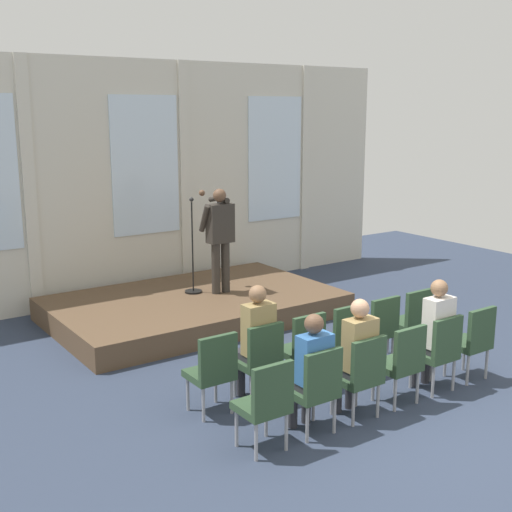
{
  "coord_description": "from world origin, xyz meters",
  "views": [
    {
      "loc": [
        -5.04,
        -4.21,
        3.29
      ],
      "look_at": [
        0.14,
        3.24,
        1.27
      ],
      "focal_mm": 46.86,
      "sensor_mm": 36.0,
      "label": 1
    }
  ],
  "objects_px": {
    "chair_r0_c4": "(378,327)",
    "chair_r1_c1": "(316,386)",
    "mic_stand": "(193,272)",
    "audience_r1_c1": "(311,367)",
    "audience_r0_c1": "(256,336)",
    "audience_r1_c2": "(356,352)",
    "chair_r1_c0": "(266,401)",
    "chair_r0_c2": "(303,346)",
    "chair_r1_c5": "(473,339)",
    "chair_r0_c5": "(412,318)",
    "chair_r1_c2": "(361,372)",
    "chair_r0_c1": "(260,357)",
    "chair_r1_c4": "(439,349)",
    "chair_r1_c3": "(402,360)",
    "chair_r0_c3": "(342,336)",
    "speaker": "(220,233)",
    "audience_r1_c4": "(435,329)",
    "chair_r0_c0": "(213,369)"
  },
  "relations": [
    {
      "from": "chair_r0_c4",
      "to": "chair_r1_c1",
      "type": "height_order",
      "value": "same"
    },
    {
      "from": "mic_stand",
      "to": "audience_r1_c1",
      "type": "height_order",
      "value": "mic_stand"
    },
    {
      "from": "audience_r0_c1",
      "to": "audience_r1_c1",
      "type": "bearing_deg",
      "value": -90.0
    },
    {
      "from": "audience_r1_c2",
      "to": "chair_r1_c0",
      "type": "bearing_deg",
      "value": -176.29
    },
    {
      "from": "chair_r0_c2",
      "to": "chair_r1_c5",
      "type": "bearing_deg",
      "value": -27.84
    },
    {
      "from": "chair_r0_c5",
      "to": "chair_r1_c2",
      "type": "relative_size",
      "value": 1.0
    },
    {
      "from": "chair_r1_c2",
      "to": "chair_r1_c5",
      "type": "relative_size",
      "value": 1.0
    },
    {
      "from": "chair_r0_c1",
      "to": "chair_r1_c1",
      "type": "bearing_deg",
      "value": -90.0
    },
    {
      "from": "chair_r0_c5",
      "to": "chair_r0_c2",
      "type": "bearing_deg",
      "value": 180.0
    },
    {
      "from": "chair_r1_c4",
      "to": "audience_r0_c1",
      "type": "bearing_deg",
      "value": 150.29
    },
    {
      "from": "chair_r1_c2",
      "to": "chair_r1_c3",
      "type": "distance_m",
      "value": 0.62
    },
    {
      "from": "chair_r1_c1",
      "to": "chair_r0_c3",
      "type": "bearing_deg",
      "value": 38.39
    },
    {
      "from": "chair_r0_c1",
      "to": "chair_r1_c3",
      "type": "bearing_deg",
      "value": -38.39
    },
    {
      "from": "chair_r0_c4",
      "to": "chair_r0_c5",
      "type": "relative_size",
      "value": 1.0
    },
    {
      "from": "speaker",
      "to": "audience_r1_c2",
      "type": "xyz_separation_m",
      "value": [
        -0.77,
        -4.01,
        -0.6
      ]
    },
    {
      "from": "chair_r1_c0",
      "to": "chair_r1_c5",
      "type": "distance_m",
      "value": 3.11
    },
    {
      "from": "chair_r0_c1",
      "to": "audience_r1_c4",
      "type": "xyz_separation_m",
      "value": [
        1.87,
        -0.91,
        0.22
      ]
    },
    {
      "from": "chair_r0_c5",
      "to": "chair_r1_c1",
      "type": "xyz_separation_m",
      "value": [
        -2.49,
        -0.99,
        0.0
      ]
    },
    {
      "from": "chair_r1_c2",
      "to": "chair_r0_c5",
      "type": "bearing_deg",
      "value": 27.84
    },
    {
      "from": "chair_r0_c1",
      "to": "audience_r1_c4",
      "type": "relative_size",
      "value": 0.69
    },
    {
      "from": "chair_r1_c0",
      "to": "chair_r1_c1",
      "type": "relative_size",
      "value": 1.0
    },
    {
      "from": "chair_r1_c3",
      "to": "chair_r1_c4",
      "type": "bearing_deg",
      "value": 0.0
    },
    {
      "from": "audience_r1_c1",
      "to": "chair_r0_c5",
      "type": "bearing_deg",
      "value": 19.93
    },
    {
      "from": "speaker",
      "to": "mic_stand",
      "type": "height_order",
      "value": "speaker"
    },
    {
      "from": "chair_r1_c1",
      "to": "audience_r1_c4",
      "type": "height_order",
      "value": "audience_r1_c4"
    },
    {
      "from": "chair_r0_c2",
      "to": "chair_r1_c3",
      "type": "bearing_deg",
      "value": -57.74
    },
    {
      "from": "chair_r1_c0",
      "to": "chair_r1_c2",
      "type": "xyz_separation_m",
      "value": [
        1.25,
        0.0,
        0.0
      ]
    },
    {
      "from": "chair_r0_c3",
      "to": "chair_r1_c3",
      "type": "relative_size",
      "value": 1.0
    },
    {
      "from": "speaker",
      "to": "chair_r0_c2",
      "type": "relative_size",
      "value": 1.8
    },
    {
      "from": "chair_r0_c1",
      "to": "chair_r1_c4",
      "type": "xyz_separation_m",
      "value": [
        1.87,
        -0.99,
        0.0
      ]
    },
    {
      "from": "speaker",
      "to": "chair_r1_c2",
      "type": "xyz_separation_m",
      "value": [
        -0.77,
        -4.09,
        -0.81
      ]
    },
    {
      "from": "chair_r0_c3",
      "to": "audience_r1_c2",
      "type": "height_order",
      "value": "audience_r1_c2"
    },
    {
      "from": "chair_r1_c2",
      "to": "audience_r1_c2",
      "type": "xyz_separation_m",
      "value": [
        0.0,
        0.08,
        0.21
      ]
    },
    {
      "from": "audience_r0_c1",
      "to": "chair_r1_c3",
      "type": "relative_size",
      "value": 1.45
    },
    {
      "from": "audience_r1_c1",
      "to": "chair_r1_c3",
      "type": "xyz_separation_m",
      "value": [
        1.25,
        -0.08,
        -0.18
      ]
    },
    {
      "from": "chair_r0_c2",
      "to": "chair_r1_c3",
      "type": "height_order",
      "value": "same"
    },
    {
      "from": "audience_r1_c1",
      "to": "chair_r1_c3",
      "type": "distance_m",
      "value": 1.26
    },
    {
      "from": "mic_stand",
      "to": "chair_r1_c2",
      "type": "xyz_separation_m",
      "value": [
        -0.4,
        -4.33,
        -0.16
      ]
    },
    {
      "from": "speaker",
      "to": "chair_r1_c0",
      "type": "distance_m",
      "value": 4.63
    },
    {
      "from": "chair_r0_c3",
      "to": "audience_r0_c1",
      "type": "bearing_deg",
      "value": 176.36
    },
    {
      "from": "chair_r0_c1",
      "to": "chair_r0_c3",
      "type": "distance_m",
      "value": 1.25
    },
    {
      "from": "chair_r0_c3",
      "to": "audience_r1_c2",
      "type": "distance_m",
      "value": 1.12
    },
    {
      "from": "audience_r0_c1",
      "to": "chair_r1_c1",
      "type": "xyz_separation_m",
      "value": [
        -0.0,
        -1.07,
        -0.22
      ]
    },
    {
      "from": "chair_r0_c2",
      "to": "chair_r0_c5",
      "type": "xyz_separation_m",
      "value": [
        1.87,
        0.0,
        0.0
      ]
    },
    {
      "from": "chair_r1_c2",
      "to": "audience_r1_c4",
      "type": "xyz_separation_m",
      "value": [
        1.25,
        0.08,
        0.22
      ]
    },
    {
      "from": "chair_r1_c2",
      "to": "chair_r0_c2",
      "type": "bearing_deg",
      "value": 90.0
    },
    {
      "from": "chair_r0_c3",
      "to": "chair_r1_c0",
      "type": "height_order",
      "value": "same"
    },
    {
      "from": "chair_r0_c3",
      "to": "chair_r0_c4",
      "type": "distance_m",
      "value": 0.62
    },
    {
      "from": "speaker",
      "to": "audience_r0_c1",
      "type": "xyz_separation_m",
      "value": [
        -1.39,
        -3.02,
        -0.59
      ]
    },
    {
      "from": "chair_r0_c0",
      "to": "chair_r1_c5",
      "type": "bearing_deg",
      "value": -17.58
    }
  ]
}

